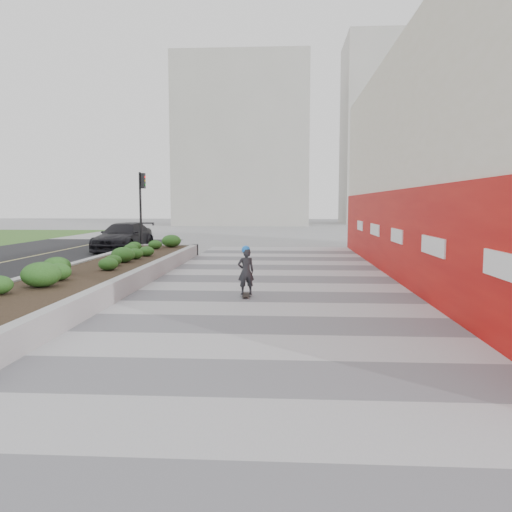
# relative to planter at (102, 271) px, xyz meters

# --- Properties ---
(ground) EXTENTS (160.00, 160.00, 0.00)m
(ground) POSITION_rel_planter_xyz_m (5.50, -7.00, -0.42)
(ground) COLOR gray
(ground) RESTS_ON ground
(walkway) EXTENTS (8.00, 36.00, 0.01)m
(walkway) POSITION_rel_planter_xyz_m (5.50, -4.00, -0.41)
(walkway) COLOR #A8A8AD
(walkway) RESTS_ON ground
(building) EXTENTS (6.04, 24.08, 8.00)m
(building) POSITION_rel_planter_xyz_m (12.48, 1.98, 3.56)
(building) COLOR beige
(building) RESTS_ON ground
(planter) EXTENTS (3.00, 18.00, 0.90)m
(planter) POSITION_rel_planter_xyz_m (0.00, 0.00, 0.00)
(planter) COLOR #9E9EA0
(planter) RESTS_ON ground
(traffic_signal_near) EXTENTS (0.33, 0.28, 4.20)m
(traffic_signal_near) POSITION_rel_planter_xyz_m (-1.73, 10.50, 2.34)
(traffic_signal_near) COLOR black
(traffic_signal_near) RESTS_ON ground
(distant_bldg_north_l) EXTENTS (16.00, 12.00, 20.00)m
(distant_bldg_north_l) POSITION_rel_planter_xyz_m (0.50, 48.00, 9.58)
(distant_bldg_north_l) COLOR #ADAAA3
(distant_bldg_north_l) RESTS_ON ground
(distant_bldg_north_r) EXTENTS (14.00, 10.00, 24.00)m
(distant_bldg_north_r) POSITION_rel_planter_xyz_m (20.50, 53.00, 11.58)
(distant_bldg_north_r) COLOR #ADAAA3
(distant_bldg_north_r) RESTS_ON ground
(manhole_cover) EXTENTS (0.44, 0.44, 0.01)m
(manhole_cover) POSITION_rel_planter_xyz_m (6.00, -4.00, -0.42)
(manhole_cover) COLOR #595654
(manhole_cover) RESTS_ON ground
(skateboarder) EXTENTS (0.53, 0.73, 1.41)m
(skateboarder) POSITION_rel_planter_xyz_m (4.76, -2.08, 0.30)
(skateboarder) COLOR beige
(skateboarder) RESTS_ON ground
(car_dark) EXTENTS (2.41, 5.33, 1.51)m
(car_dark) POSITION_rel_planter_xyz_m (-3.00, 11.27, 0.34)
(car_dark) COLOR black
(car_dark) RESTS_ON ground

